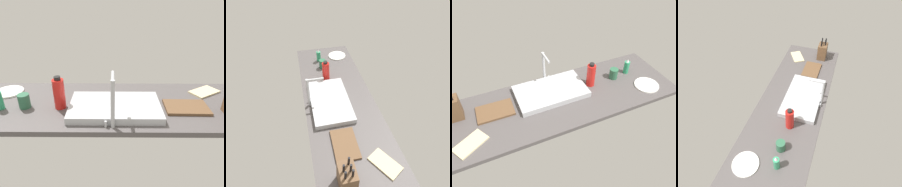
% 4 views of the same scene
% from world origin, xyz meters
% --- Properties ---
extents(countertop_slab, '(1.98, 0.65, 0.04)m').
position_xyz_m(countertop_slab, '(0.00, 0.00, 0.02)').
color(countertop_slab, '#514C4C').
rests_on(countertop_slab, ground).
extents(sink_basin, '(0.58, 0.35, 0.05)m').
position_xyz_m(sink_basin, '(-0.05, 0.09, 0.06)').
color(sink_basin, '#B7BABF').
rests_on(sink_basin, countertop_slab).
extents(faucet, '(0.06, 0.15, 0.29)m').
position_xyz_m(faucet, '(-0.04, 0.26, 0.21)').
color(faucet, '#B7BABF').
rests_on(faucet, countertop_slab).
extents(cutting_board, '(0.28, 0.19, 0.02)m').
position_xyz_m(cutting_board, '(-0.53, 0.07, 0.04)').
color(cutting_board, brown).
rests_on(cutting_board, countertop_slab).
extents(water_bottle, '(0.07, 0.07, 0.22)m').
position_xyz_m(water_bottle, '(0.31, 0.06, 0.14)').
color(water_bottle, red).
rests_on(water_bottle, countertop_slab).
extents(dinner_plate, '(0.21, 0.21, 0.01)m').
position_xyz_m(dinner_plate, '(0.75, -0.16, 0.04)').
color(dinner_plate, white).
rests_on(dinner_plate, countertop_slab).
extents(dish_towel, '(0.25, 0.22, 0.01)m').
position_xyz_m(dish_towel, '(-0.74, -0.17, 0.04)').
color(dish_towel, beige).
rests_on(dish_towel, countertop_slab).
extents(coffee_mug, '(0.08, 0.08, 0.10)m').
position_xyz_m(coffee_mug, '(0.55, 0.06, 0.08)').
color(coffee_mug, '#2D6647').
rests_on(coffee_mug, countertop_slab).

